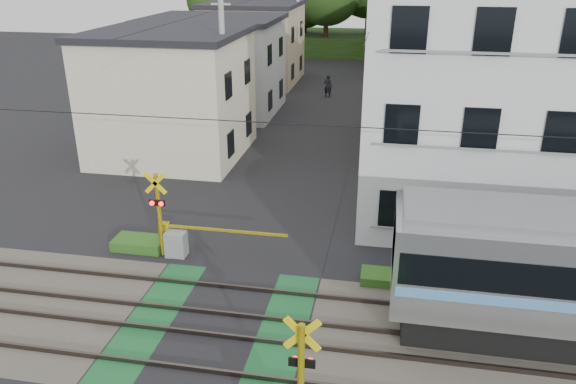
# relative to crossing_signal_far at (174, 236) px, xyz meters

# --- Properties ---
(ground) EXTENTS (120.00, 120.00, 0.00)m
(ground) POSITION_rel_crossing_signal_far_xyz_m (2.59, -3.65, -0.71)
(ground) COLOR black
(track_bed) EXTENTS (120.00, 120.00, 0.14)m
(track_bed) POSITION_rel_crossing_signal_far_xyz_m (2.59, -3.65, -0.67)
(track_bed) COLOR #47423A
(track_bed) RESTS_ON ground
(crossing_signal_far) EXTENTS (4.74, 0.65, 3.09)m
(crossing_signal_far) POSITION_rel_crossing_signal_far_xyz_m (0.00, 0.00, 0.00)
(crossing_signal_far) COLOR yellow
(crossing_signal_far) RESTS_ON ground
(apartment_block) EXTENTS (10.20, 8.36, 9.30)m
(apartment_block) POSITION_rel_crossing_signal_far_xyz_m (11.09, 5.84, 3.94)
(apartment_block) COLOR silver
(apartment_block) RESTS_ON ground
(houses_row) EXTENTS (22.07, 31.35, 6.80)m
(houses_row) POSITION_rel_crossing_signal_far_xyz_m (2.84, 22.27, 2.53)
(houses_row) COLOR beige
(houses_row) RESTS_ON ground
(tree_hill) EXTENTS (40.00, 12.53, 11.76)m
(tree_hill) POSITION_rel_crossing_signal_far_xyz_m (2.67, 44.90, 4.70)
(tree_hill) COLOR #234115
(tree_hill) RESTS_ON ground
(catenary) EXTENTS (60.00, 5.04, 7.00)m
(catenary) POSITION_rel_crossing_signal_far_xyz_m (8.59, -3.62, 2.98)
(catenary) COLOR #2D2D33
(catenary) RESTS_ON ground
(utility_poles) EXTENTS (7.90, 42.00, 8.00)m
(utility_poles) POSITION_rel_crossing_signal_far_xyz_m (1.53, 19.35, 3.37)
(utility_poles) COLOR #A5A5A0
(utility_poles) RESTS_ON ground
(pedestrian) EXTENTS (0.65, 0.47, 1.68)m
(pedestrian) POSITION_rel_crossing_signal_far_xyz_m (2.41, 24.65, 0.13)
(pedestrian) COLOR black
(pedestrian) RESTS_ON ground
(weed_patches) EXTENTS (10.25, 8.80, 0.40)m
(weed_patches) POSITION_rel_crossing_signal_far_xyz_m (4.34, -3.74, -0.53)
(weed_patches) COLOR #2D5E1E
(weed_patches) RESTS_ON ground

